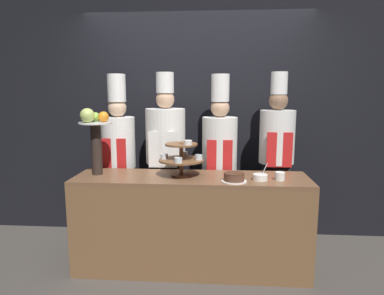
{
  "coord_description": "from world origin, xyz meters",
  "views": [
    {
      "loc": [
        0.23,
        -2.72,
        1.64
      ],
      "look_at": [
        0.0,
        0.38,
        1.13
      ],
      "focal_mm": 32.0,
      "sensor_mm": 36.0,
      "label": 1
    }
  ],
  "objects_px": {
    "cup_white": "(280,176)",
    "chef_center_right": "(219,156)",
    "tiered_stand": "(182,157)",
    "chef_left": "(119,154)",
    "fruit_pedestal": "(95,133)",
    "cake_round": "(234,177)",
    "serving_bowl_near": "(260,177)",
    "chef_right": "(276,154)",
    "chef_center_left": "(166,153)"
  },
  "relations": [
    {
      "from": "cup_white",
      "to": "chef_center_right",
      "type": "distance_m",
      "value": 0.77
    },
    {
      "from": "tiered_stand",
      "to": "chef_left",
      "type": "bearing_deg",
      "value": 145.66
    },
    {
      "from": "tiered_stand",
      "to": "fruit_pedestal",
      "type": "distance_m",
      "value": 0.82
    },
    {
      "from": "cake_round",
      "to": "chef_center_right",
      "type": "relative_size",
      "value": 0.12
    },
    {
      "from": "tiered_stand",
      "to": "serving_bowl_near",
      "type": "distance_m",
      "value": 0.72
    },
    {
      "from": "chef_left",
      "to": "tiered_stand",
      "type": "bearing_deg",
      "value": -34.34
    },
    {
      "from": "chef_left",
      "to": "chef_right",
      "type": "bearing_deg",
      "value": -0.0
    },
    {
      "from": "fruit_pedestal",
      "to": "cup_white",
      "type": "distance_m",
      "value": 1.7
    },
    {
      "from": "chef_center_left",
      "to": "chef_right",
      "type": "distance_m",
      "value": 1.14
    },
    {
      "from": "fruit_pedestal",
      "to": "chef_center_left",
      "type": "bearing_deg",
      "value": 39.77
    },
    {
      "from": "tiered_stand",
      "to": "fruit_pedestal",
      "type": "relative_size",
      "value": 0.66
    },
    {
      "from": "cake_round",
      "to": "chef_left",
      "type": "xyz_separation_m",
      "value": [
        -1.19,
        0.64,
        0.07
      ]
    },
    {
      "from": "tiered_stand",
      "to": "chef_right",
      "type": "bearing_deg",
      "value": 28.0
    },
    {
      "from": "fruit_pedestal",
      "to": "cup_white",
      "type": "relative_size",
      "value": 7.29
    },
    {
      "from": "chef_center_left",
      "to": "cake_round",
      "type": "bearing_deg",
      "value": -43.3
    },
    {
      "from": "fruit_pedestal",
      "to": "tiered_stand",
      "type": "bearing_deg",
      "value": -0.86
    },
    {
      "from": "cake_round",
      "to": "chef_center_right",
      "type": "distance_m",
      "value": 0.66
    },
    {
      "from": "cake_round",
      "to": "serving_bowl_near",
      "type": "relative_size",
      "value": 1.43
    },
    {
      "from": "chef_center_right",
      "to": "chef_right",
      "type": "relative_size",
      "value": 0.99
    },
    {
      "from": "tiered_stand",
      "to": "chef_center_left",
      "type": "xyz_separation_m",
      "value": [
        -0.22,
        0.49,
        -0.06
      ]
    },
    {
      "from": "fruit_pedestal",
      "to": "chef_left",
      "type": "distance_m",
      "value": 0.56
    },
    {
      "from": "fruit_pedestal",
      "to": "chef_center_left",
      "type": "xyz_separation_m",
      "value": [
        0.58,
        0.48,
        -0.27
      ]
    },
    {
      "from": "cup_white",
      "to": "chef_left",
      "type": "bearing_deg",
      "value": 160.25
    },
    {
      "from": "cup_white",
      "to": "chef_left",
      "type": "height_order",
      "value": "chef_left"
    },
    {
      "from": "fruit_pedestal",
      "to": "chef_left",
      "type": "xyz_separation_m",
      "value": [
        0.07,
        0.48,
        -0.28
      ]
    },
    {
      "from": "cake_round",
      "to": "chef_left",
      "type": "height_order",
      "value": "chef_left"
    },
    {
      "from": "chef_center_left",
      "to": "fruit_pedestal",
      "type": "bearing_deg",
      "value": -140.23
    },
    {
      "from": "tiered_stand",
      "to": "cake_round",
      "type": "relative_size",
      "value": 1.86
    },
    {
      "from": "cup_white",
      "to": "chef_right",
      "type": "bearing_deg",
      "value": 83.88
    },
    {
      "from": "tiered_stand",
      "to": "serving_bowl_near",
      "type": "relative_size",
      "value": 2.65
    },
    {
      "from": "cup_white",
      "to": "chef_right",
      "type": "height_order",
      "value": "chef_right"
    },
    {
      "from": "tiered_stand",
      "to": "chef_center_left",
      "type": "bearing_deg",
      "value": 113.82
    },
    {
      "from": "chef_center_right",
      "to": "chef_center_left",
      "type": "bearing_deg",
      "value": -180.0
    },
    {
      "from": "chef_center_left",
      "to": "chef_center_right",
      "type": "xyz_separation_m",
      "value": [
        0.56,
        0.0,
        -0.03
      ]
    },
    {
      "from": "chef_center_left",
      "to": "chef_center_right",
      "type": "distance_m",
      "value": 0.56
    },
    {
      "from": "chef_right",
      "to": "chef_center_left",
      "type": "bearing_deg",
      "value": -180.0
    },
    {
      "from": "cake_round",
      "to": "chef_right",
      "type": "distance_m",
      "value": 0.8
    },
    {
      "from": "serving_bowl_near",
      "to": "tiered_stand",
      "type": "bearing_deg",
      "value": 172.98
    },
    {
      "from": "fruit_pedestal",
      "to": "chef_left",
      "type": "relative_size",
      "value": 0.34
    },
    {
      "from": "cup_white",
      "to": "serving_bowl_near",
      "type": "height_order",
      "value": "serving_bowl_near"
    },
    {
      "from": "chef_left",
      "to": "chef_right",
      "type": "distance_m",
      "value": 1.65
    },
    {
      "from": "serving_bowl_near",
      "to": "fruit_pedestal",
      "type": "bearing_deg",
      "value": 176.25
    },
    {
      "from": "cake_round",
      "to": "chef_center_left",
      "type": "xyz_separation_m",
      "value": [
        -0.68,
        0.64,
        0.09
      ]
    },
    {
      "from": "cake_round",
      "to": "cup_white",
      "type": "bearing_deg",
      "value": 10.64
    },
    {
      "from": "tiered_stand",
      "to": "chef_center_right",
      "type": "xyz_separation_m",
      "value": [
        0.34,
        0.49,
        -0.08
      ]
    },
    {
      "from": "fruit_pedestal",
      "to": "chef_center_right",
      "type": "height_order",
      "value": "chef_center_right"
    },
    {
      "from": "chef_right",
      "to": "tiered_stand",
      "type": "bearing_deg",
      "value": -152.0
    },
    {
      "from": "cake_round",
      "to": "fruit_pedestal",
      "type": "bearing_deg",
      "value": 172.6
    },
    {
      "from": "tiered_stand",
      "to": "chef_left",
      "type": "distance_m",
      "value": 0.88
    },
    {
      "from": "cake_round",
      "to": "chef_left",
      "type": "relative_size",
      "value": 0.12
    }
  ]
}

